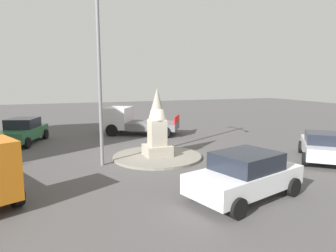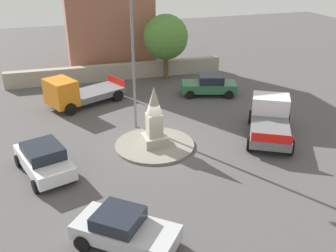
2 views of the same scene
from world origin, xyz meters
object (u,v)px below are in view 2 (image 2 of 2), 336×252
(car_green_passing, at_px, (209,85))
(corner_building, at_px, (106,3))
(car_silver_approaching, at_px, (124,229))
(truck_orange_parked_right, at_px, (76,93))
(truck_white_near_island, at_px, (270,118))
(tree_near_wall, at_px, (166,37))
(monument, at_px, (154,119))
(streetlamp, at_px, (133,46))
(car_white_far_side, at_px, (44,159))

(car_green_passing, bearing_deg, corner_building, 116.82)
(car_silver_approaching, xyz_separation_m, truck_orange_parked_right, (-0.12, 14.84, 0.28))
(car_silver_approaching, distance_m, truck_white_near_island, 12.46)
(car_green_passing, relative_size, tree_near_wall, 0.82)
(monument, xyz_separation_m, streetlamp, (-0.39, 2.82, 3.47))
(car_white_far_side, relative_size, car_green_passing, 1.00)
(monument, relative_size, truck_white_near_island, 0.61)
(car_green_passing, distance_m, tree_near_wall, 5.87)
(tree_near_wall, bearing_deg, truck_white_near_island, -77.90)
(car_white_far_side, xyz_separation_m, truck_orange_parked_right, (2.49, 8.55, 0.21))
(monument, bearing_deg, car_silver_approaching, -114.57)
(streetlamp, bearing_deg, monument, -82.18)
(car_green_passing, bearing_deg, car_silver_approaching, -124.54)
(streetlamp, distance_m, car_green_passing, 8.87)
(streetlamp, height_order, car_silver_approaching, streetlamp)
(streetlamp, bearing_deg, car_green_passing, 30.12)
(truck_orange_parked_right, height_order, tree_near_wall, tree_near_wall)
(car_green_passing, bearing_deg, monument, -133.29)
(streetlamp, relative_size, car_green_passing, 1.94)
(corner_building, bearing_deg, truck_orange_parked_right, -112.67)
(monument, relative_size, tree_near_wall, 0.63)
(car_white_far_side, bearing_deg, monument, 10.20)
(car_white_far_side, distance_m, truck_orange_parked_right, 8.91)
(streetlamp, distance_m, tree_near_wall, 10.11)
(car_white_far_side, height_order, corner_building, corner_building)
(monument, bearing_deg, truck_white_near_island, -4.29)
(streetlamp, relative_size, truck_orange_parked_right, 1.48)
(monument, xyz_separation_m, tree_near_wall, (4.46, 11.55, 1.91))
(truck_white_near_island, bearing_deg, tree_near_wall, 102.10)
(truck_orange_parked_right, bearing_deg, streetlamp, -56.33)
(car_white_far_side, height_order, car_silver_approaching, car_white_far_side)
(car_silver_approaching, bearing_deg, monument, 65.43)
(corner_building, bearing_deg, car_green_passing, -63.18)
(car_silver_approaching, relative_size, truck_orange_parked_right, 0.70)
(monument, height_order, corner_building, corner_building)
(monument, bearing_deg, truck_orange_parked_right, 115.03)
(car_green_passing, height_order, truck_white_near_island, truck_white_near_island)
(monument, xyz_separation_m, car_white_far_side, (-5.98, -1.08, -0.83))
(truck_white_near_island, relative_size, tree_near_wall, 1.04)
(truck_orange_parked_right, xyz_separation_m, truck_white_near_island, (10.54, -8.00, -0.08))
(tree_near_wall, bearing_deg, car_silver_approaching, -112.47)
(corner_building, bearing_deg, truck_white_near_island, -70.98)
(car_silver_approaching, bearing_deg, corner_building, 80.62)
(car_green_passing, height_order, truck_orange_parked_right, truck_orange_parked_right)
(truck_orange_parked_right, distance_m, corner_building, 11.98)
(truck_white_near_island, height_order, tree_near_wall, tree_near_wall)
(monument, relative_size, corner_building, 0.30)
(car_silver_approaching, height_order, tree_near_wall, tree_near_wall)
(monument, height_order, streetlamp, streetlamp)
(monument, relative_size, car_white_far_side, 0.77)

